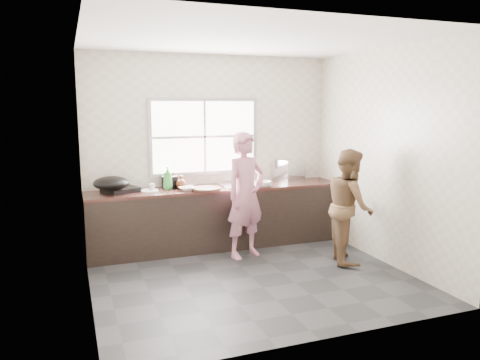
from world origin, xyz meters
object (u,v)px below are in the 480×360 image
object	(u,v)px
black_pot	(170,182)
glass_jar	(152,187)
bowl_held	(267,184)
person_side	(349,206)
bowl_mince	(187,189)
pot_lid_left	(122,192)
bottle_brown_short	(181,182)
wok	(111,183)
woman	(246,199)
pot_lid_right	(140,189)
bowl_crabs	(262,185)
dish_rack	(289,170)
cutting_board	(206,189)
burner	(121,189)
bottle_green	(168,177)
bottle_brown_tall	(173,180)
plate_food	(150,191)

from	to	relation	value
black_pot	glass_jar	distance (m)	0.33
bowl_held	black_pot	size ratio (longest dim) A/B	0.81
person_side	black_pot	distance (m)	2.45
bowl_mince	pot_lid_left	world-z (taller)	bowl_mince
bottle_brown_short	glass_jar	world-z (taller)	bottle_brown_short
glass_jar	wok	size ratio (longest dim) A/B	0.22
woman	glass_jar	bearing A→B (deg)	134.04
woman	person_side	bearing A→B (deg)	-48.33
glass_jar	wok	distance (m)	0.54
pot_lid_right	person_side	bearing A→B (deg)	-28.82
person_side	bowl_mince	distance (m)	2.14
woman	bowl_crabs	world-z (taller)	woman
dish_rack	black_pot	bearing A→B (deg)	156.79
glass_jar	pot_lid_right	xyz separation A→B (m)	(-0.14, 0.15, -0.04)
bowl_mince	bowl_crabs	xyz separation A→B (m)	(1.07, -0.07, 0.01)
bowl_held	cutting_board	bearing A→B (deg)	179.55
cutting_board	wok	size ratio (longest dim) A/B	0.85
glass_jar	pot_lid_left	distance (m)	0.40
bowl_mince	burner	world-z (taller)	burner
bottle_green	wok	xyz separation A→B (m)	(-0.76, -0.11, -0.02)
black_pot	bottle_brown_short	xyz separation A→B (m)	(0.13, -0.12, 0.00)
bowl_mince	bowl_crabs	distance (m)	1.07
bowl_crabs	bottle_green	size ratio (longest dim) A/B	0.63
cutting_board	glass_jar	xyz separation A→B (m)	(-0.69, 0.20, 0.03)
bottle_brown_short	burner	xyz separation A→B (m)	(-0.81, 0.05, -0.05)
bowl_crabs	bottle_brown_tall	distance (m)	1.26
woman	bowl_crabs	distance (m)	0.53
black_pot	pot_lid_left	distance (m)	0.69
bottle_brown_short	wok	bearing A→B (deg)	-173.61
person_side	dish_rack	distance (m)	1.46
bowl_held	pot_lid_left	bearing A→B (deg)	172.52
bowl_held	person_side	bearing A→B (deg)	-53.68
bottle_green	pot_lid_left	distance (m)	0.64
woman	pot_lid_left	bearing A→B (deg)	138.57
woman	burner	world-z (taller)	woman
black_pot	burner	world-z (taller)	black_pot
woman	cutting_board	world-z (taller)	woman
plate_food	pot_lid_left	xyz separation A→B (m)	(-0.35, 0.08, -0.00)
bowl_mince	person_side	bearing A→B (deg)	-29.41
bottle_brown_tall	dish_rack	world-z (taller)	dish_rack
bowl_held	bowl_crabs	bearing A→B (deg)	180.00
bowl_crabs	bottle_green	world-z (taller)	bottle_green
woman	pot_lid_right	xyz separation A→B (m)	(-1.26, 0.70, 0.09)
cutting_board	black_pot	size ratio (longest dim) A/B	1.68
bowl_crabs	glass_jar	distance (m)	1.52
cutting_board	pot_lid_left	size ratio (longest dim) A/B	1.60
burner	dish_rack	world-z (taller)	dish_rack
bottle_brown_short	pot_lid_right	distance (m)	0.56
burner	pot_lid_right	xyz separation A→B (m)	(0.26, 0.04, -0.02)
bowl_mince	cutting_board	bearing A→B (deg)	-13.77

